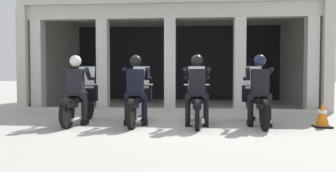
{
  "coord_description": "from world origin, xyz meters",
  "views": [
    {
      "loc": [
        0.61,
        -7.44,
        1.15
      ],
      "look_at": [
        0.0,
        0.15,
        0.87
      ],
      "focal_mm": 33.91,
      "sensor_mm": 36.0,
      "label": 1
    }
  ],
  "objects_px": {
    "motorcycle_far_left": "(81,102)",
    "police_officer_far_right": "(260,84)",
    "motorcycle_center_left": "(138,102)",
    "motorcycle_center_right": "(197,103)",
    "motorcycle_far_right": "(257,103)",
    "traffic_cone_flank": "(322,114)",
    "police_officer_center_right": "(197,84)",
    "police_officer_far_left": "(76,84)",
    "police_officer_center_left": "(136,84)"
  },
  "relations": [
    {
      "from": "motorcycle_far_left",
      "to": "police_officer_far_right",
      "type": "xyz_separation_m",
      "value": [
        4.12,
        -0.2,
        0.44
      ]
    },
    {
      "from": "police_officer_far_right",
      "to": "motorcycle_center_right",
      "type": "bearing_deg",
      "value": 159.44
    },
    {
      "from": "police_officer_center_right",
      "to": "traffic_cone_flank",
      "type": "xyz_separation_m",
      "value": [
        2.71,
        0.04,
        -0.65
      ]
    },
    {
      "from": "police_officer_center_left",
      "to": "motorcycle_far_right",
      "type": "bearing_deg",
      "value": -10.53
    },
    {
      "from": "police_officer_center_left",
      "to": "traffic_cone_flank",
      "type": "xyz_separation_m",
      "value": [
        4.08,
        0.0,
        -0.65
      ]
    },
    {
      "from": "police_officer_far_right",
      "to": "traffic_cone_flank",
      "type": "distance_m",
      "value": 1.48
    },
    {
      "from": "motorcycle_center_left",
      "to": "motorcycle_far_right",
      "type": "height_order",
      "value": "same"
    },
    {
      "from": "motorcycle_center_left",
      "to": "motorcycle_far_right",
      "type": "distance_m",
      "value": 2.75
    },
    {
      "from": "police_officer_center_right",
      "to": "traffic_cone_flank",
      "type": "distance_m",
      "value": 2.79
    },
    {
      "from": "motorcycle_center_left",
      "to": "traffic_cone_flank",
      "type": "xyz_separation_m",
      "value": [
        4.08,
        -0.28,
        -0.21
      ]
    },
    {
      "from": "police_officer_center_right",
      "to": "traffic_cone_flank",
      "type": "height_order",
      "value": "police_officer_center_right"
    },
    {
      "from": "police_officer_far_right",
      "to": "police_officer_center_right",
      "type": "bearing_deg",
      "value": 171.2
    },
    {
      "from": "police_officer_center_right",
      "to": "traffic_cone_flank",
      "type": "bearing_deg",
      "value": -15.28
    },
    {
      "from": "police_officer_far_left",
      "to": "police_officer_center_right",
      "type": "xyz_separation_m",
      "value": [
        2.75,
        -0.0,
        0.0
      ]
    },
    {
      "from": "motorcycle_center_left",
      "to": "motorcycle_far_left",
      "type": "bearing_deg",
      "value": 164.29
    },
    {
      "from": "motorcycle_center_left",
      "to": "police_officer_far_left",
      "type": "bearing_deg",
      "value": 175.85
    },
    {
      "from": "motorcycle_far_left",
      "to": "police_officer_far_right",
      "type": "distance_m",
      "value": 4.15
    },
    {
      "from": "motorcycle_far_left",
      "to": "traffic_cone_flank",
      "type": "height_order",
      "value": "motorcycle_far_left"
    },
    {
      "from": "police_officer_center_left",
      "to": "motorcycle_center_right",
      "type": "relative_size",
      "value": 0.78
    },
    {
      "from": "police_officer_far_left",
      "to": "police_officer_center_right",
      "type": "height_order",
      "value": "same"
    },
    {
      "from": "police_officer_center_left",
      "to": "traffic_cone_flank",
      "type": "relative_size",
      "value": 2.69
    },
    {
      "from": "motorcycle_far_left",
      "to": "police_officer_far_left",
      "type": "distance_m",
      "value": 0.52
    },
    {
      "from": "motorcycle_center_left",
      "to": "traffic_cone_flank",
      "type": "height_order",
      "value": "motorcycle_center_left"
    },
    {
      "from": "motorcycle_center_left",
      "to": "motorcycle_center_right",
      "type": "xyz_separation_m",
      "value": [
        1.37,
        -0.04,
        0.0
      ]
    },
    {
      "from": "motorcycle_far_left",
      "to": "motorcycle_center_left",
      "type": "bearing_deg",
      "value": -18.62
    },
    {
      "from": "police_officer_far_left",
      "to": "police_officer_center_right",
      "type": "bearing_deg",
      "value": -20.26
    },
    {
      "from": "police_officer_far_left",
      "to": "police_officer_far_right",
      "type": "bearing_deg",
      "value": -19.07
    },
    {
      "from": "police_officer_far_left",
      "to": "motorcycle_center_left",
      "type": "xyz_separation_m",
      "value": [
        1.38,
        0.32,
        -0.44
      ]
    },
    {
      "from": "motorcycle_far_right",
      "to": "police_officer_center_right",
      "type": "bearing_deg",
      "value": -177.34
    },
    {
      "from": "police_officer_far_left",
      "to": "motorcycle_far_right",
      "type": "xyz_separation_m",
      "value": [
        4.13,
        0.37,
        -0.44
      ]
    },
    {
      "from": "motorcycle_far_right",
      "to": "traffic_cone_flank",
      "type": "relative_size",
      "value": 3.46
    },
    {
      "from": "police_officer_far_left",
      "to": "motorcycle_center_right",
      "type": "relative_size",
      "value": 0.78
    },
    {
      "from": "traffic_cone_flank",
      "to": "motorcycle_far_right",
      "type": "bearing_deg",
      "value": 166.2
    },
    {
      "from": "police_officer_center_left",
      "to": "police_officer_far_left",
      "type": "bearing_deg",
      "value": 164.29
    },
    {
      "from": "motorcycle_far_right",
      "to": "police_officer_far_right",
      "type": "bearing_deg",
      "value": -102.58
    },
    {
      "from": "motorcycle_center_left",
      "to": "motorcycle_center_right",
      "type": "distance_m",
      "value": 1.38
    },
    {
      "from": "police_officer_far_left",
      "to": "police_officer_far_right",
      "type": "height_order",
      "value": "same"
    },
    {
      "from": "police_officer_far_left",
      "to": "police_officer_far_right",
      "type": "distance_m",
      "value": 4.13
    },
    {
      "from": "police_officer_far_left",
      "to": "police_officer_center_right",
      "type": "relative_size",
      "value": 1.0
    },
    {
      "from": "motorcycle_far_left",
      "to": "motorcycle_center_left",
      "type": "relative_size",
      "value": 1.0
    },
    {
      "from": "police_officer_far_left",
      "to": "motorcycle_center_left",
      "type": "bearing_deg",
      "value": -7.05
    },
    {
      "from": "police_officer_far_left",
      "to": "motorcycle_center_right",
      "type": "bearing_deg",
      "value": -14.37
    },
    {
      "from": "motorcycle_center_left",
      "to": "traffic_cone_flank",
      "type": "relative_size",
      "value": 3.46
    },
    {
      "from": "motorcycle_center_right",
      "to": "motorcycle_far_left",
      "type": "bearing_deg",
      "value": 163.83
    },
    {
      "from": "motorcycle_far_left",
      "to": "police_officer_far_left",
      "type": "relative_size",
      "value": 1.29
    },
    {
      "from": "motorcycle_far_left",
      "to": "police_officer_center_left",
      "type": "relative_size",
      "value": 1.29
    },
    {
      "from": "traffic_cone_flank",
      "to": "police_officer_center_right",
      "type": "bearing_deg",
      "value": -179.13
    },
    {
      "from": "motorcycle_center_right",
      "to": "motorcycle_far_right",
      "type": "relative_size",
      "value": 1.0
    },
    {
      "from": "motorcycle_center_left",
      "to": "police_officer_center_right",
      "type": "height_order",
      "value": "police_officer_center_right"
    },
    {
      "from": "motorcycle_center_right",
      "to": "traffic_cone_flank",
      "type": "xyz_separation_m",
      "value": [
        2.71,
        -0.24,
        -0.21
      ]
    }
  ]
}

